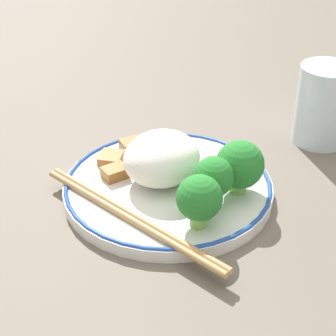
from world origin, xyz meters
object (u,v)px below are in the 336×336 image
(broccoli_back_left, at_px, (199,199))
(broccoli_back_right, at_px, (240,165))
(plate, at_px, (168,187))
(chopsticks, at_px, (131,217))
(broccoli_back_center, at_px, (214,178))
(drinking_glass, at_px, (323,105))

(broccoli_back_left, bearing_deg, broccoli_back_right, 7.77)
(plate, xyz_separation_m, chopsticks, (-0.07, -0.02, 0.01))
(chopsticks, bearing_deg, broccoli_back_center, -26.19)
(broccoli_back_left, relative_size, drinking_glass, 0.55)
(broccoli_back_center, height_order, drinking_glass, drinking_glass)
(broccoli_back_center, xyz_separation_m, broccoli_back_right, (0.04, -0.00, 0.00))
(plate, xyz_separation_m, broccoli_back_right, (0.04, -0.06, 0.04))
(plate, bearing_deg, broccoli_back_right, -56.07)
(broccoli_back_left, distance_m, broccoli_back_center, 0.04)
(broccoli_back_center, distance_m, broccoli_back_right, 0.04)
(drinking_glass, bearing_deg, broccoli_back_right, -176.06)
(broccoli_back_left, relative_size, broccoli_back_right, 0.94)
(broccoli_back_right, bearing_deg, chopsticks, 159.11)
(broccoli_back_left, distance_m, drinking_glass, 0.26)
(plate, relative_size, drinking_glass, 2.28)
(chopsticks, xyz_separation_m, drinking_glass, (0.30, -0.03, 0.03))
(chopsticks, bearing_deg, plate, 15.24)
(plate, relative_size, broccoli_back_center, 4.29)
(broccoli_back_left, xyz_separation_m, broccoli_back_center, (0.04, 0.02, -0.00))
(broccoli_back_center, height_order, broccoli_back_right, broccoli_back_right)
(chopsticks, relative_size, drinking_glass, 2.42)
(broccoli_back_center, distance_m, drinking_glass, 0.22)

